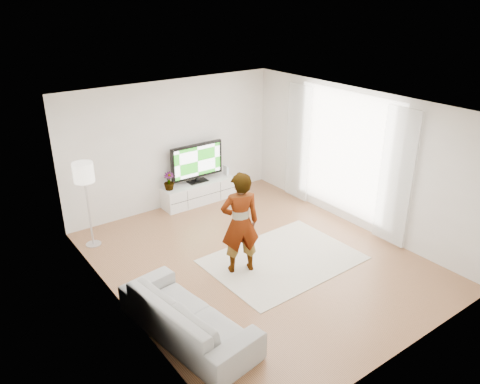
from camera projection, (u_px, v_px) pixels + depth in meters
floor at (257, 259)px, 8.48m from camera, size 6.00×6.00×0.00m
ceiling at (260, 107)px, 7.36m from camera, size 6.00×6.00×0.00m
wall_left at (119, 230)px, 6.56m from camera, size 0.02×6.00×2.80m
wall_right at (357, 159)px, 9.27m from camera, size 0.02×6.00×2.80m
wall_back at (173, 145)px, 10.14m from camera, size 5.00×0.02×2.80m
wall_front at (411, 266)px, 5.70m from camera, size 5.00×0.02×2.80m
window at (345, 153)px, 9.47m from camera, size 0.01×2.60×2.50m
curtain_near at (396, 178)px, 8.50m from camera, size 0.04×0.70×2.60m
curtain_far at (298, 143)px, 10.42m from camera, size 0.04×0.70×2.60m
media_console at (199, 192)px, 10.68m from camera, size 1.74×0.50×0.49m
television at (197, 162)px, 10.41m from camera, size 1.28×0.25×0.89m
game_console at (226, 170)px, 10.95m from camera, size 0.06×0.17×0.22m
potted_plant at (169, 181)px, 10.10m from camera, size 0.28×0.28×0.40m
rug at (283, 259)px, 8.47m from camera, size 2.67×1.95×0.01m
player at (240, 223)px, 7.80m from camera, size 0.77×0.64×1.81m
sofa at (188, 315)px, 6.52m from camera, size 1.17×2.33×0.65m
floor_lamp at (84, 176)px, 8.41m from camera, size 0.37×0.37×1.66m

